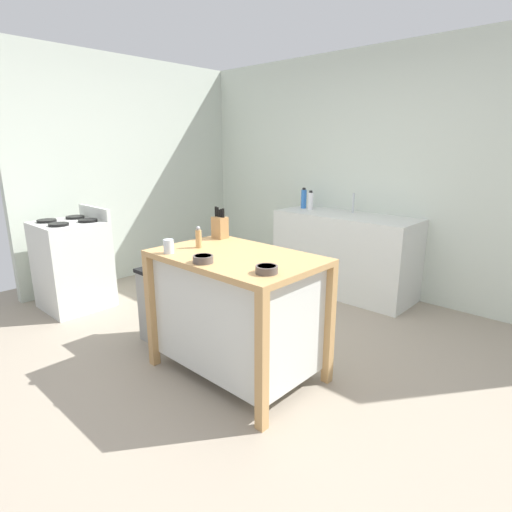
{
  "coord_description": "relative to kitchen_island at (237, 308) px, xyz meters",
  "views": [
    {
      "loc": [
        2.06,
        -1.88,
        1.61
      ],
      "look_at": [
        0.14,
        0.19,
        0.84
      ],
      "focal_mm": 28.77,
      "sensor_mm": 36.0,
      "label": 1
    }
  ],
  "objects": [
    {
      "name": "wall_left",
      "position": [
        -2.67,
        0.88,
        0.8
      ],
      "size": [
        0.1,
        2.95,
        2.6
      ],
      "primitive_type": "cube",
      "color": "beige",
      "rests_on": "ground"
    },
    {
      "name": "knife_block",
      "position": [
        -0.46,
        0.27,
        0.48
      ],
      "size": [
        0.11,
        0.09,
        0.25
      ],
      "color": "#AD7F4C",
      "rests_on": "kitchen_island"
    },
    {
      "name": "sink_counter",
      "position": [
        -0.35,
        2.01,
        -0.06
      ],
      "size": [
        1.55,
        0.6,
        0.88
      ],
      "color": "silver",
      "rests_on": "ground"
    },
    {
      "name": "bottle_spray_cleaner",
      "position": [
        -0.96,
        2.07,
        0.5
      ],
      "size": [
        0.06,
        0.06,
        0.24
      ],
      "color": "blue",
      "rests_on": "sink_counter"
    },
    {
      "name": "bowl_stoneware_deep",
      "position": [
        0.43,
        -0.17,
        0.42
      ],
      "size": [
        0.13,
        0.13,
        0.04
      ],
      "color": "#564C47",
      "rests_on": "kitchen_island"
    },
    {
      "name": "ground_plane",
      "position": [
        -0.14,
        0.01,
        -0.5
      ],
      "size": [
        6.06,
        6.06,
        0.0
      ],
      "primitive_type": "plane",
      "color": "gray",
      "rests_on": "ground"
    },
    {
      "name": "trash_bin",
      "position": [
        -0.82,
        -0.07,
        -0.18
      ],
      "size": [
        0.36,
        0.28,
        0.63
      ],
      "color": "gray",
      "rests_on": "ground"
    },
    {
      "name": "wall_back",
      "position": [
        -0.14,
        2.36,
        0.8
      ],
      "size": [
        5.06,
        0.1,
        2.6
      ],
      "primitive_type": "cube",
      "color": "silver",
      "rests_on": "ground"
    },
    {
      "name": "pepper_grinder",
      "position": [
        -0.34,
        -0.05,
        0.47
      ],
      "size": [
        0.04,
        0.04,
        0.16
      ],
      "color": "tan",
      "rests_on": "kitchen_island"
    },
    {
      "name": "stove",
      "position": [
        -2.12,
        -0.22,
        -0.05
      ],
      "size": [
        0.6,
        0.6,
        1.0
      ],
      "color": "silver",
      "rests_on": "ground"
    },
    {
      "name": "drinking_cup",
      "position": [
        -0.36,
        -0.29,
        0.44
      ],
      "size": [
        0.07,
        0.07,
        0.1
      ],
      "color": "silver",
      "rests_on": "kitchen_island"
    },
    {
      "name": "sink_faucet",
      "position": [
        -0.35,
        2.15,
        0.49
      ],
      "size": [
        0.02,
        0.02,
        0.22
      ],
      "color": "#B7BCC1",
      "rests_on": "sink_counter"
    },
    {
      "name": "bottle_hand_soap",
      "position": [
        -0.85,
        2.05,
        0.48
      ],
      "size": [
        0.06,
        0.06,
        0.22
      ],
      "color": "white",
      "rests_on": "sink_counter"
    },
    {
      "name": "bowl_ceramic_small",
      "position": [
        -0.01,
        -0.28,
        0.42
      ],
      "size": [
        0.13,
        0.13,
        0.05
      ],
      "color": "#564C47",
      "rests_on": "kitchen_island"
    },
    {
      "name": "kitchen_island",
      "position": [
        0.0,
        0.0,
        0.0
      ],
      "size": [
        1.15,
        0.74,
        0.89
      ],
      "color": "tan",
      "rests_on": "ground"
    }
  ]
}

